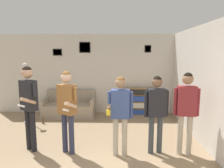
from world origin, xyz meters
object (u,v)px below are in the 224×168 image
at_px(person_player_foreground_left, 29,99).
at_px(floor_lamp, 27,87).
at_px(couch, 69,107).
at_px(bottle_on_floor, 43,120).
at_px(bookshelf, 141,101).
at_px(person_spectator_far_right, 186,105).
at_px(person_player_foreground_center, 67,103).
at_px(person_spectator_near_bookshelf, 156,107).
at_px(person_watcher_holding_cup, 120,108).

bearing_deg(person_player_foreground_left, floor_lamp, 115.60).
bearing_deg(couch, bottle_on_floor, -128.08).
relative_size(bookshelf, person_spectator_far_right, 0.65).
bearing_deg(person_player_foreground_center, person_spectator_near_bookshelf, 1.18).
distance_m(bookshelf, person_spectator_far_right, 2.83).
bearing_deg(person_player_foreground_left, person_spectator_far_right, -1.93).
bearing_deg(floor_lamp, person_player_foreground_left, -64.40).
bearing_deg(person_player_foreground_center, bookshelf, 56.00).
xyz_separation_m(person_player_foreground_center, person_spectator_far_right, (2.39, -0.01, -0.02)).
distance_m(person_player_foreground_left, bottle_on_floor, 1.96).
bearing_deg(bookshelf, couch, -175.17).
relative_size(bookshelf, bottle_on_floor, 4.54).
xyz_separation_m(person_spectator_near_bookshelf, bottle_on_floor, (-2.97, 1.69, -0.89)).
height_order(person_watcher_holding_cup, bottle_on_floor, person_watcher_holding_cup).
relative_size(floor_lamp, person_player_foreground_left, 0.99).
height_order(bookshelf, person_spectator_near_bookshelf, person_spectator_near_bookshelf).
bearing_deg(person_player_foreground_left, person_player_foreground_center, -6.95).
height_order(person_watcher_holding_cup, person_spectator_far_right, person_spectator_far_right).
distance_m(person_player_foreground_center, person_watcher_holding_cup, 1.08).
distance_m(person_spectator_far_right, bottle_on_floor, 4.07).
distance_m(person_spectator_near_bookshelf, bottle_on_floor, 3.53).
bearing_deg(bottle_on_floor, bookshelf, 18.07).
bearing_deg(floor_lamp, person_spectator_near_bookshelf, -27.33).
height_order(bookshelf, floor_lamp, floor_lamp).
xyz_separation_m(couch, person_player_foreground_center, (0.56, -2.50, 0.78)).
height_order(bookshelf, person_watcher_holding_cup, person_watcher_holding_cup).
bearing_deg(couch, person_spectator_far_right, -40.38).
distance_m(bookshelf, person_watcher_holding_cup, 2.94).
xyz_separation_m(couch, person_spectator_far_right, (2.95, -2.51, 0.76)).
distance_m(person_player_foreground_center, bottle_on_floor, 2.30).
bearing_deg(person_spectator_near_bookshelf, person_watcher_holding_cup, -170.58).
height_order(person_player_foreground_left, bottle_on_floor, person_player_foreground_left).
xyz_separation_m(person_player_foreground_left, person_spectator_near_bookshelf, (2.62, -0.06, -0.14)).
relative_size(couch, person_player_foreground_center, 1.00).
bearing_deg(person_spectator_near_bookshelf, person_spectator_far_right, -4.42).
height_order(person_player_foreground_center, person_spectator_far_right, person_player_foreground_center).
height_order(bookshelf, person_player_foreground_center, person_player_foreground_center).
bearing_deg(person_spectator_near_bookshelf, couch, 133.85).
bearing_deg(person_spectator_far_right, bookshelf, 101.73).
relative_size(person_player_foreground_center, person_spectator_near_bookshelf, 1.06).
bearing_deg(bookshelf, bottle_on_floor, -161.93).
relative_size(person_watcher_holding_cup, person_spectator_near_bookshelf, 1.00).
bearing_deg(person_spectator_far_right, person_watcher_holding_cup, -176.68).
bearing_deg(bookshelf, person_spectator_near_bookshelf, -90.44).
bearing_deg(person_watcher_holding_cup, bookshelf, 74.91).
xyz_separation_m(bookshelf, person_player_foreground_left, (-2.64, -2.60, 0.67)).
height_order(person_player_foreground_center, person_spectator_near_bookshelf, person_player_foreground_center).
bearing_deg(person_spectator_far_right, floor_lamp, 155.62).
relative_size(bookshelf, person_player_foreground_center, 0.64).
xyz_separation_m(floor_lamp, person_spectator_near_bookshelf, (3.45, -1.78, -0.10)).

